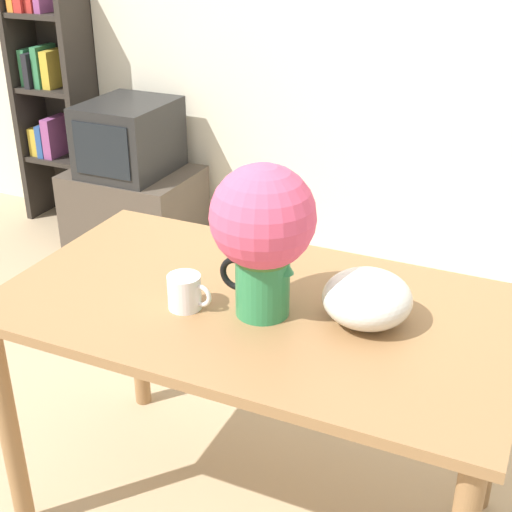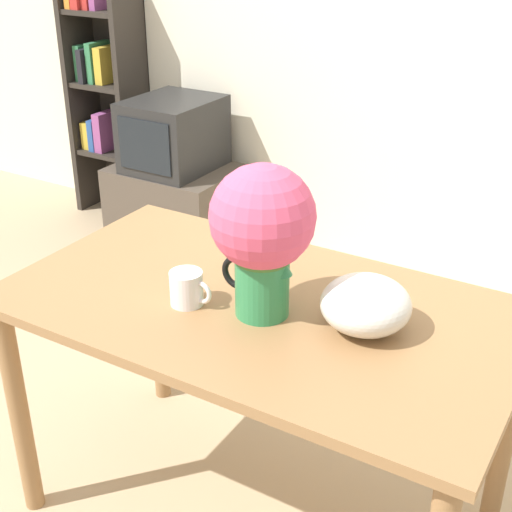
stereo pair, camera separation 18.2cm
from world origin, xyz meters
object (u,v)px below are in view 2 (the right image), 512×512
at_px(white_bowl, 366,305).
at_px(tv_set, 173,134).
at_px(flower_vase, 262,230).
at_px(coffee_mug, 187,288).

height_order(white_bowl, tv_set, white_bowl).
relative_size(flower_vase, coffee_mug, 3.28).
bearing_deg(tv_set, flower_vase, -46.73).
distance_m(coffee_mug, white_bowl, 0.48).
relative_size(flower_vase, white_bowl, 1.78).
height_order(flower_vase, tv_set, flower_vase).
bearing_deg(flower_vase, tv_set, 133.27).
height_order(coffee_mug, white_bowl, white_bowl).
bearing_deg(coffee_mug, white_bowl, 15.56).
relative_size(coffee_mug, white_bowl, 0.54).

